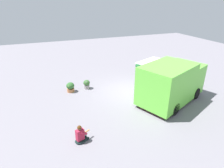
% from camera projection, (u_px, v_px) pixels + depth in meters
% --- Properties ---
extents(ground_plane, '(40.00, 40.00, 0.00)m').
position_uv_depth(ground_plane, '(130.00, 92.00, 13.51)').
color(ground_plane, gray).
extents(food_truck, '(3.89, 5.21, 2.57)m').
position_uv_depth(food_truck, '(172.00, 83.00, 11.79)').
color(food_truck, '#68D340').
rests_on(food_truck, ground_plane).
extents(person_customer, '(0.59, 0.81, 0.89)m').
position_uv_depth(person_customer, '(81.00, 135.00, 8.65)').
color(person_customer, black).
rests_on(person_customer, ground_plane).
extents(planter_flowering_near, '(0.61, 0.61, 0.85)m').
position_uv_depth(planter_flowering_near, '(139.00, 67.00, 16.98)').
color(planter_flowering_near, '#554358').
rests_on(planter_flowering_near, ground_plane).
extents(planter_flowering_far, '(0.56, 0.56, 0.70)m').
position_uv_depth(planter_flowering_far, '(70.00, 87.00, 13.37)').
color(planter_flowering_far, '#B57345').
rests_on(planter_flowering_far, ground_plane).
extents(planter_flowering_side, '(0.47, 0.47, 0.67)m').
position_uv_depth(planter_flowering_side, '(87.00, 84.00, 13.83)').
color(planter_flowering_side, '#9A9291').
rests_on(planter_flowering_side, ground_plane).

